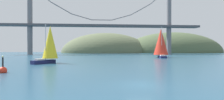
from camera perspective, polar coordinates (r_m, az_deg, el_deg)
The scene contains 7 objects.
ground_plane at distance 18.70m, azimuth 8.13°, elevation -10.00°, with size 360.00×360.00×0.00m, color navy.
headland_right at distance 165.88m, azimuth 17.58°, elevation -0.78°, with size 82.43×44.00×33.32m, color #4C5B3D.
headland_center at distance 153.21m, azimuth -1.75°, elevation -0.86°, with size 69.67×44.00×31.32m, color #5B6647.
suspension_bridge at distance 113.94m, azimuth -3.06°, elevation 7.87°, with size 116.86×6.00×39.91m.
sailboat_scarlet_sail at distance 75.65m, azimuth 14.20°, elevation 2.20°, with size 6.33×9.64×11.56m.
sailboat_yellow_sail at distance 46.96m, azimuth -17.87°, elevation 1.83°, with size 5.90×6.67×8.90m.
channel_buoy at distance 31.14m, azimuth -29.44°, elevation -5.19°, with size 1.10×1.10×2.64m.
Camera 1 is at (-4.25, -17.89, 3.38)m, focal length 31.09 mm.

